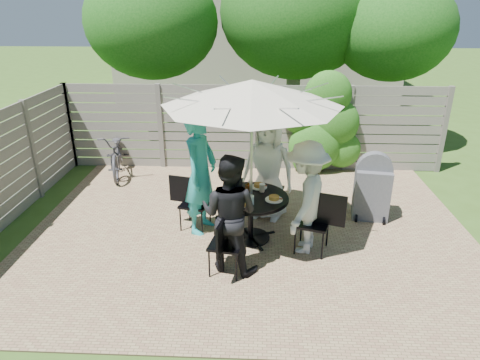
{
  "coord_description": "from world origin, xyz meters",
  "views": [
    {
      "loc": [
        0.12,
        -5.85,
        3.43
      ],
      "look_at": [
        -0.16,
        0.15,
        0.91
      ],
      "focal_mm": 32.0,
      "sensor_mm": 36.0,
      "label": 1
    }
  ],
  "objects_px": {
    "patio_table": "(251,210)",
    "glass_left": "(232,192)",
    "person_front": "(229,214)",
    "person_right": "(306,198)",
    "glass_front": "(252,200)",
    "plate_back": "(259,186)",
    "plate_left": "(229,191)",
    "bicycle": "(118,152)",
    "umbrella": "(252,93)",
    "syrup_jug": "(248,190)",
    "plate_right": "(274,199)",
    "chair_front": "(226,256)",
    "plate_front": "(242,205)",
    "glass_back": "(250,185)",
    "bbq_grill": "(372,189)",
    "person_left": "(201,174)",
    "coffee_cup": "(262,188)",
    "chair_left": "(195,213)",
    "person_back": "(268,168)",
    "chair_back": "(270,199)"
  },
  "relations": [
    {
      "from": "bbq_grill",
      "to": "umbrella",
      "type": "bearing_deg",
      "value": -149.1
    },
    {
      "from": "bicycle",
      "to": "umbrella",
      "type": "bearing_deg",
      "value": -55.84
    },
    {
      "from": "umbrella",
      "to": "bbq_grill",
      "type": "distance_m",
      "value": 2.78
    },
    {
      "from": "plate_right",
      "to": "person_front",
      "type": "bearing_deg",
      "value": -132.29
    },
    {
      "from": "chair_left",
      "to": "plate_left",
      "type": "bearing_deg",
      "value": -4.69
    },
    {
      "from": "plate_front",
      "to": "coffee_cup",
      "type": "relative_size",
      "value": 2.17
    },
    {
      "from": "chair_left",
      "to": "plate_front",
      "type": "height_order",
      "value": "chair_left"
    },
    {
      "from": "patio_table",
      "to": "glass_back",
      "type": "distance_m",
      "value": 0.4
    },
    {
      "from": "chair_left",
      "to": "bicycle",
      "type": "xyz_separation_m",
      "value": [
        -1.97,
        2.34,
        0.2
      ]
    },
    {
      "from": "plate_left",
      "to": "person_back",
      "type": "bearing_deg",
      "value": 47.71
    },
    {
      "from": "glass_front",
      "to": "patio_table",
      "type": "bearing_deg",
      "value": 93.16
    },
    {
      "from": "chair_left",
      "to": "bbq_grill",
      "type": "distance_m",
      "value": 2.98
    },
    {
      "from": "person_back",
      "to": "bicycle",
      "type": "bearing_deg",
      "value": 168.21
    },
    {
      "from": "glass_front",
      "to": "bicycle",
      "type": "relative_size",
      "value": 0.08
    },
    {
      "from": "bbq_grill",
      "to": "bicycle",
      "type": "bearing_deg",
      "value": 168.26
    },
    {
      "from": "person_back",
      "to": "person_front",
      "type": "height_order",
      "value": "person_back"
    },
    {
      "from": "person_front",
      "to": "glass_left",
      "type": "distance_m",
      "value": 0.77
    },
    {
      "from": "person_right",
      "to": "glass_front",
      "type": "bearing_deg",
      "value": -70.3
    },
    {
      "from": "person_back",
      "to": "plate_left",
      "type": "xyz_separation_m",
      "value": [
        -0.61,
        -0.67,
        -0.14
      ]
    },
    {
      "from": "chair_front",
      "to": "person_front",
      "type": "relative_size",
      "value": 0.54
    },
    {
      "from": "patio_table",
      "to": "bbq_grill",
      "type": "height_order",
      "value": "bbq_grill"
    },
    {
      "from": "plate_front",
      "to": "bicycle",
      "type": "height_order",
      "value": "bicycle"
    },
    {
      "from": "person_front",
      "to": "plate_right",
      "type": "xyz_separation_m",
      "value": [
        0.61,
        0.67,
        -0.07
      ]
    },
    {
      "from": "patio_table",
      "to": "plate_back",
      "type": "relative_size",
      "value": 5.46
    },
    {
      "from": "plate_left",
      "to": "plate_front",
      "type": "xyz_separation_m",
      "value": [
        0.22,
        -0.46,
        0.0
      ]
    },
    {
      "from": "bicycle",
      "to": "glass_left",
      "type": "bearing_deg",
      "value": -58.92
    },
    {
      "from": "patio_table",
      "to": "glass_left",
      "type": "xyz_separation_m",
      "value": [
        -0.28,
        -0.02,
        0.29
      ]
    },
    {
      "from": "syrup_jug",
      "to": "coffee_cup",
      "type": "distance_m",
      "value": 0.23
    },
    {
      "from": "chair_left",
      "to": "glass_front",
      "type": "distance_m",
      "value": 1.22
    },
    {
      "from": "coffee_cup",
      "to": "bicycle",
      "type": "height_order",
      "value": "bicycle"
    },
    {
      "from": "plate_front",
      "to": "glass_back",
      "type": "height_order",
      "value": "glass_back"
    },
    {
      "from": "umbrella",
      "to": "syrup_jug",
      "type": "relative_size",
      "value": 20.12
    },
    {
      "from": "umbrella",
      "to": "person_left",
      "type": "distance_m",
      "value": 1.55
    },
    {
      "from": "person_right",
      "to": "bicycle",
      "type": "relative_size",
      "value": 0.94
    },
    {
      "from": "person_right",
      "to": "syrup_jug",
      "type": "height_order",
      "value": "person_right"
    },
    {
      "from": "chair_left",
      "to": "glass_front",
      "type": "bearing_deg",
      "value": -18.38
    },
    {
      "from": "glass_left",
      "to": "bicycle",
      "type": "bearing_deg",
      "value": 134.32
    },
    {
      "from": "patio_table",
      "to": "person_front",
      "type": "height_order",
      "value": "person_front"
    },
    {
      "from": "plate_left",
      "to": "bicycle",
      "type": "relative_size",
      "value": 0.15
    },
    {
      "from": "plate_front",
      "to": "bicycle",
      "type": "bearing_deg",
      "value": 132.76
    },
    {
      "from": "syrup_jug",
      "to": "bicycle",
      "type": "height_order",
      "value": "bicycle"
    },
    {
      "from": "person_left",
      "to": "person_right",
      "type": "xyz_separation_m",
      "value": [
        1.57,
        -0.54,
        -0.13
      ]
    },
    {
      "from": "bbq_grill",
      "to": "glass_left",
      "type": "bearing_deg",
      "value": -151.23
    },
    {
      "from": "chair_back",
      "to": "bbq_grill",
      "type": "distance_m",
      "value": 1.72
    },
    {
      "from": "person_right",
      "to": "glass_front",
      "type": "relative_size",
      "value": 12.03
    },
    {
      "from": "person_right",
      "to": "coffee_cup",
      "type": "relative_size",
      "value": 14.03
    },
    {
      "from": "person_right",
      "to": "plate_front",
      "type": "bearing_deg",
      "value": -66.55
    },
    {
      "from": "person_back",
      "to": "bbq_grill",
      "type": "height_order",
      "value": "person_back"
    },
    {
      "from": "glass_front",
      "to": "bicycle",
      "type": "height_order",
      "value": "bicycle"
    },
    {
      "from": "person_back",
      "to": "plate_right",
      "type": "bearing_deg",
      "value": -66.55
    }
  ]
}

